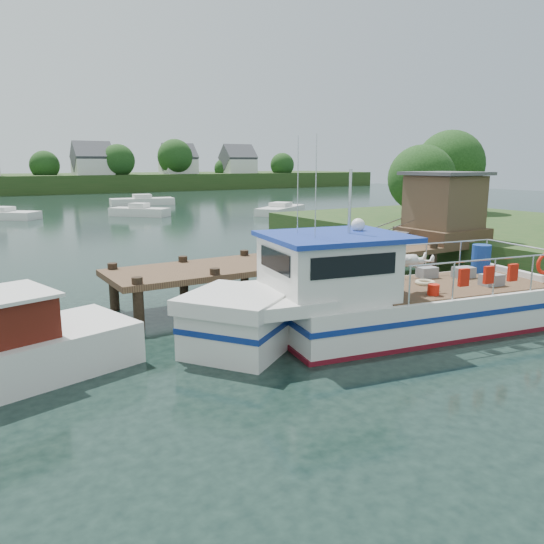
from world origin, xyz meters
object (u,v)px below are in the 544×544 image
moored_c (281,210)px  moored_far (142,201)px  dock (403,226)px  lobster_boat (371,300)px  moored_d (2,215)px  moored_b (140,211)px

moored_c → moored_far: bearing=88.8°
dock → moored_far: size_ratio=2.19×
lobster_boat → moored_d: 41.55m
moored_far → moored_d: size_ratio=1.21×
moored_c → dock: bearing=-137.0°
moored_far → moored_c: (7.76, -18.14, -0.05)m
lobster_boat → moored_c: bearing=71.3°
dock → lobster_boat: bearing=-141.2°
moored_far → moored_b: bearing=-115.3°
moored_c → moored_d: (-23.55, 8.71, -0.01)m
dock → lobster_boat: (-6.50, -5.23, -1.23)m
moored_far → moored_d: (-15.78, -9.43, -0.05)m
dock → moored_b: (-1.05, 32.20, -1.79)m
lobster_boat → moored_b: lobster_boat is taller
moored_c → lobster_boat: bearing=-143.2°
dock → moored_b: bearing=91.9°
moored_b → moored_d: (-11.16, 3.72, -0.04)m
moored_b → moored_c: 13.36m
moored_c → moored_d: moored_c is taller
lobster_boat → moored_far: 51.58m
dock → moored_c: (11.34, 27.22, -1.83)m
lobster_boat → moored_c: 37.03m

